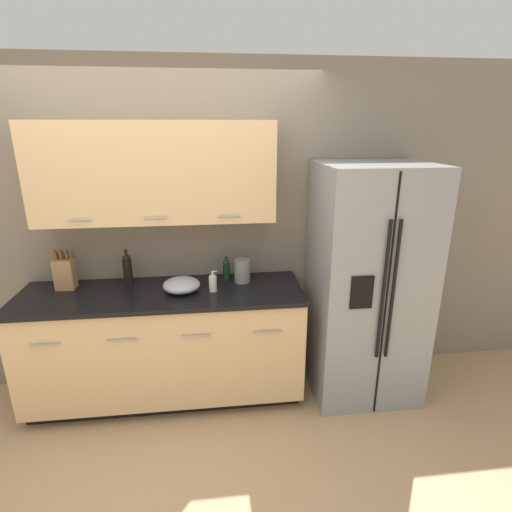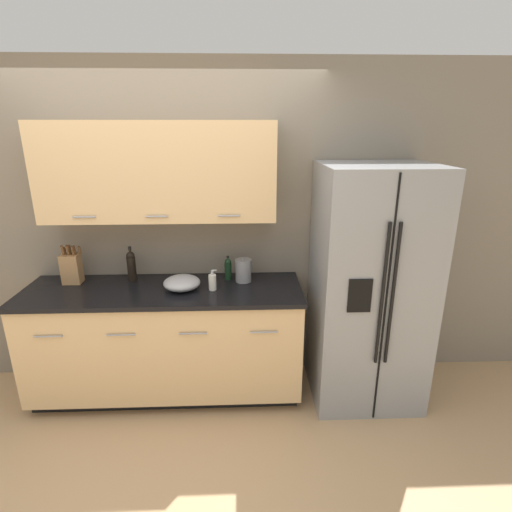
{
  "view_description": "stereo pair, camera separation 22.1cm",
  "coord_description": "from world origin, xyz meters",
  "px_view_note": "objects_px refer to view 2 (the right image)",
  "views": [
    {
      "loc": [
        0.38,
        -2.03,
        2.12
      ],
      "look_at": [
        0.71,
        0.79,
        1.18
      ],
      "focal_mm": 28.0,
      "sensor_mm": 36.0,
      "label": 1
    },
    {
      "loc": [
        0.6,
        -2.05,
        2.12
      ],
      "look_at": [
        0.71,
        0.79,
        1.18
      ],
      "focal_mm": 28.0,
      "sensor_mm": 36.0,
      "label": 2
    }
  ],
  "objects_px": {
    "knife_block": "(72,268)",
    "wine_bottle": "(131,265)",
    "steel_canister": "(243,270)",
    "refrigerator": "(369,287)",
    "oil_bottle": "(228,268)",
    "soap_dispenser": "(212,282)",
    "mixing_bowl": "(182,283)"
  },
  "relations": [
    {
      "from": "knife_block",
      "to": "wine_bottle",
      "type": "relative_size",
      "value": 1.13
    },
    {
      "from": "knife_block",
      "to": "steel_canister",
      "type": "height_order",
      "value": "knife_block"
    },
    {
      "from": "refrigerator",
      "to": "oil_bottle",
      "type": "xyz_separation_m",
      "value": [
        -1.09,
        0.22,
        0.09
      ]
    },
    {
      "from": "soap_dispenser",
      "to": "mixing_bowl",
      "type": "distance_m",
      "value": 0.23
    },
    {
      "from": "wine_bottle",
      "to": "soap_dispenser",
      "type": "height_order",
      "value": "wine_bottle"
    },
    {
      "from": "oil_bottle",
      "to": "steel_canister",
      "type": "relative_size",
      "value": 0.99
    },
    {
      "from": "oil_bottle",
      "to": "steel_canister",
      "type": "distance_m",
      "value": 0.13
    },
    {
      "from": "refrigerator",
      "to": "oil_bottle",
      "type": "distance_m",
      "value": 1.11
    },
    {
      "from": "soap_dispenser",
      "to": "oil_bottle",
      "type": "height_order",
      "value": "oil_bottle"
    },
    {
      "from": "wine_bottle",
      "to": "refrigerator",
      "type": "bearing_deg",
      "value": -6.7
    },
    {
      "from": "wine_bottle",
      "to": "steel_canister",
      "type": "distance_m",
      "value": 0.89
    },
    {
      "from": "mixing_bowl",
      "to": "steel_canister",
      "type": "bearing_deg",
      "value": 17.12
    },
    {
      "from": "knife_block",
      "to": "refrigerator",
      "type": "bearing_deg",
      "value": -4.63
    },
    {
      "from": "refrigerator",
      "to": "knife_block",
      "type": "distance_m",
      "value": 2.32
    },
    {
      "from": "steel_canister",
      "to": "knife_block",
      "type": "bearing_deg",
      "value": 179.19
    },
    {
      "from": "oil_bottle",
      "to": "mixing_bowl",
      "type": "height_order",
      "value": "oil_bottle"
    },
    {
      "from": "soap_dispenser",
      "to": "steel_canister",
      "type": "relative_size",
      "value": 0.81
    },
    {
      "from": "mixing_bowl",
      "to": "wine_bottle",
      "type": "bearing_deg",
      "value": 155.19
    },
    {
      "from": "wine_bottle",
      "to": "oil_bottle",
      "type": "bearing_deg",
      "value": 0.03
    },
    {
      "from": "oil_bottle",
      "to": "mixing_bowl",
      "type": "bearing_deg",
      "value": -150.6
    },
    {
      "from": "oil_bottle",
      "to": "steel_canister",
      "type": "bearing_deg",
      "value": -22.26
    },
    {
      "from": "oil_bottle",
      "to": "mixing_bowl",
      "type": "relative_size",
      "value": 0.71
    },
    {
      "from": "knife_block",
      "to": "mixing_bowl",
      "type": "relative_size",
      "value": 1.16
    },
    {
      "from": "soap_dispenser",
      "to": "oil_bottle",
      "type": "bearing_deg",
      "value": 62.65
    },
    {
      "from": "wine_bottle",
      "to": "oil_bottle",
      "type": "relative_size",
      "value": 1.44
    },
    {
      "from": "refrigerator",
      "to": "soap_dispenser",
      "type": "height_order",
      "value": "refrigerator"
    },
    {
      "from": "oil_bottle",
      "to": "knife_block",
      "type": "bearing_deg",
      "value": -178.54
    },
    {
      "from": "soap_dispenser",
      "to": "steel_canister",
      "type": "bearing_deg",
      "value": 35.26
    },
    {
      "from": "soap_dispenser",
      "to": "wine_bottle",
      "type": "bearing_deg",
      "value": 161.71
    },
    {
      "from": "knife_block",
      "to": "wine_bottle",
      "type": "xyz_separation_m",
      "value": [
        0.46,
        0.03,
        0.0
      ]
    },
    {
      "from": "knife_block",
      "to": "soap_dispenser",
      "type": "bearing_deg",
      "value": -9.46
    },
    {
      "from": "refrigerator",
      "to": "oil_bottle",
      "type": "relative_size",
      "value": 9.51
    }
  ]
}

